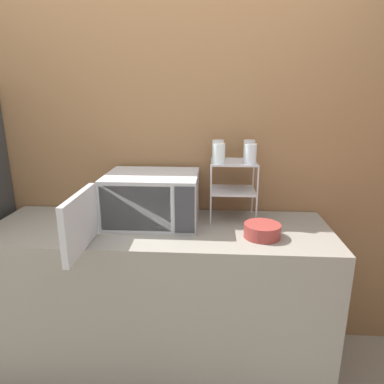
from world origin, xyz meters
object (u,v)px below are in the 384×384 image
glass_front_right (250,154)px  bowl (262,231)px  glass_back_right (249,149)px  glass_back_left (218,149)px  glass_front_left (219,153)px  microwave (149,199)px  dish_rack (233,178)px

glass_front_right → bowl: 0.43m
glass_back_right → glass_back_left: (-0.19, -0.01, 0.00)m
bowl → glass_back_right: bearing=98.5°
glass_front_right → bowl: (0.06, -0.20, -0.38)m
glass_front_left → glass_back_right: bearing=39.4°
microwave → glass_front_left: (0.40, 0.03, 0.27)m
microwave → dish_rack: bearing=11.4°
dish_rack → glass_back_left: bearing=143.3°
glass_front_left → glass_back_left: (-0.00, 0.14, 0.00)m
dish_rack → glass_front_left: (-0.09, -0.07, 0.16)m
microwave → glass_back_left: size_ratio=7.30×
bowl → glass_front_left: bearing=139.5°
glass_back_left → glass_front_right: bearing=-38.6°
glass_front_right → glass_back_left: size_ratio=1.00×
microwave → glass_back_right: glass_back_right is taller
glass_front_left → glass_back_right: size_ratio=1.00×
bowl → dish_rack: bearing=118.2°
dish_rack → glass_back_right: glass_back_right is taller
glass_front_right → glass_front_left: bearing=179.6°
microwave → glass_back_left: glass_back_left is taller
glass_back_left → bowl: bearing=-55.0°
glass_front_right → glass_back_left: 0.23m
glass_front_left → glass_front_right: 0.18m
glass_front_right → glass_back_left: (-0.18, 0.14, 0.00)m
dish_rack → bowl: size_ratio=1.84×
glass_front_right → bowl: glass_front_right is taller
dish_rack → glass_back_left: (-0.09, 0.07, 0.16)m
dish_rack → glass_back_right: 0.20m
glass_back_right → microwave: bearing=-163.1°
dish_rack → glass_back_left: glass_back_left is taller
glass_front_right → microwave: bearing=-177.5°
dish_rack → glass_back_right: (0.09, 0.08, 0.16)m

